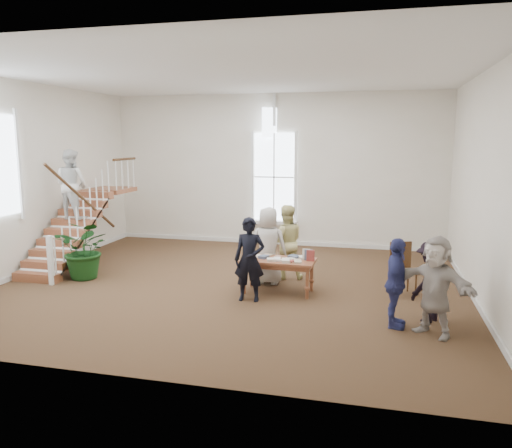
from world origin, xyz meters
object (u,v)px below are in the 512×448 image
(floor_plant, at_px, (86,249))
(woman_cluster_a, at_px, (396,283))
(side_chair, at_px, (402,265))
(elderly_woman, at_px, (268,246))
(library_table, at_px, (279,263))
(woman_cluster_b, at_px, (431,281))
(woman_cluster_c, at_px, (435,286))
(person_yellow, at_px, (286,242))
(police_officer, at_px, (249,259))

(floor_plant, bearing_deg, woman_cluster_a, -11.95)
(woman_cluster_a, xyz_separation_m, side_chair, (0.19, 2.00, -0.17))
(elderly_woman, bearing_deg, library_table, 122.02)
(woman_cluster_b, bearing_deg, side_chair, -126.57)
(woman_cluster_b, bearing_deg, woman_cluster_c, 39.16)
(person_yellow, relative_size, woman_cluster_a, 1.11)
(police_officer, height_order, floor_plant, police_officer)
(police_officer, distance_m, person_yellow, 1.80)
(library_table, xyz_separation_m, woman_cluster_b, (2.89, -0.99, 0.09))
(woman_cluster_a, relative_size, woman_cluster_c, 0.93)
(police_officer, bearing_deg, woman_cluster_a, -18.94)
(person_yellow, distance_m, woman_cluster_c, 4.04)
(library_table, distance_m, person_yellow, 1.13)
(woman_cluster_c, bearing_deg, person_yellow, 174.21)
(elderly_woman, relative_size, woman_cluster_c, 1.04)
(side_chair, bearing_deg, library_table, 171.48)
(library_table, height_order, side_chair, side_chair)
(woman_cluster_c, distance_m, side_chair, 2.25)
(woman_cluster_a, bearing_deg, person_yellow, 48.60)
(elderly_woman, distance_m, woman_cluster_c, 3.96)
(woman_cluster_b, relative_size, woman_cluster_c, 0.87)
(person_yellow, bearing_deg, woman_cluster_b, 126.72)
(woman_cluster_c, bearing_deg, floor_plant, -155.43)
(person_yellow, height_order, side_chair, person_yellow)
(person_yellow, xyz_separation_m, side_chair, (2.55, -0.54, -0.25))
(woman_cluster_b, relative_size, side_chair, 1.34)
(woman_cluster_b, xyz_separation_m, woman_cluster_c, (0.00, -0.65, 0.11))
(person_yellow, height_order, woman_cluster_b, person_yellow)
(person_yellow, xyz_separation_m, floor_plant, (-4.44, -1.11, -0.17))
(floor_plant, xyz_separation_m, side_chair, (6.99, 0.57, -0.08))
(library_table, distance_m, side_chair, 2.55)
(elderly_woman, distance_m, side_chair, 2.86)
(woman_cluster_c, distance_m, floor_plant, 7.58)
(person_yellow, relative_size, floor_plant, 1.25)
(library_table, relative_size, woman_cluster_b, 1.07)
(elderly_woman, xyz_separation_m, woman_cluster_c, (3.26, -2.25, -0.03))
(police_officer, bearing_deg, person_yellow, 74.30)
(woman_cluster_b, bearing_deg, police_officer, -57.11)
(library_table, height_order, floor_plant, floor_plant)
(police_officer, bearing_deg, side_chair, 19.45)
(elderly_woman, xyz_separation_m, side_chair, (2.85, -0.04, -0.25))
(woman_cluster_b, distance_m, side_chair, 1.61)
(woman_cluster_a, distance_m, side_chair, 2.02)
(elderly_woman, height_order, person_yellow, elderly_woman)
(woman_cluster_c, bearing_deg, elderly_woman, -177.50)
(police_officer, relative_size, woman_cluster_c, 1.01)
(library_table, xyz_separation_m, police_officer, (-0.46, -0.65, 0.21))
(police_officer, bearing_deg, woman_cluster_b, -8.72)
(police_officer, bearing_deg, elderly_woman, 82.60)
(floor_plant, relative_size, side_chair, 1.28)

